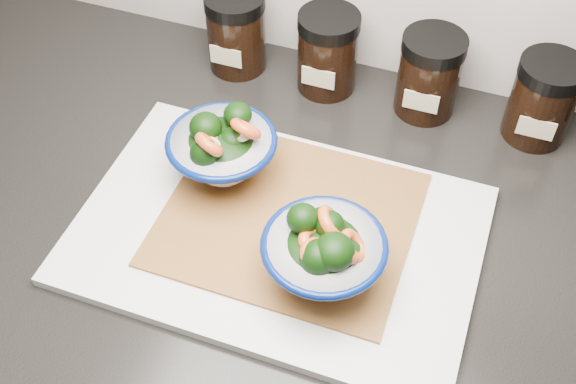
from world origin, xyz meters
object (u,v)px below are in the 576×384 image
(spice_jar_c, at_px, (429,74))
(spice_jar_d, at_px, (543,100))
(bowl_right, at_px, (324,253))
(spice_jar_a, at_px, (236,32))
(spice_jar_b, at_px, (328,52))
(cutting_board, at_px, (277,235))
(bowl_left, at_px, (222,150))

(spice_jar_c, distance_m, spice_jar_d, 0.14)
(bowl_right, relative_size, spice_jar_c, 1.16)
(spice_jar_a, xyz_separation_m, spice_jar_b, (0.13, 0.00, 0.00))
(cutting_board, bearing_deg, bowl_right, -33.15)
(bowl_right, xyz_separation_m, spice_jar_a, (-0.23, 0.32, -0.00))
(bowl_left, distance_m, bowl_right, 0.19)
(spice_jar_b, bearing_deg, spice_jar_a, 180.00)
(bowl_left, bearing_deg, spice_jar_c, 47.54)
(bowl_right, relative_size, spice_jar_a, 1.16)
(spice_jar_b, bearing_deg, spice_jar_c, 0.00)
(bowl_left, bearing_deg, spice_jar_d, 32.31)
(bowl_left, relative_size, bowl_right, 0.99)
(spice_jar_a, bearing_deg, bowl_right, -54.22)
(spice_jar_c, bearing_deg, spice_jar_a, 180.00)
(bowl_left, bearing_deg, spice_jar_b, 74.42)
(spice_jar_b, height_order, spice_jar_c, same)
(cutting_board, height_order, bowl_right, bowl_right)
(bowl_right, xyz_separation_m, spice_jar_b, (-0.10, 0.32, -0.00))
(spice_jar_c, height_order, spice_jar_d, same)
(cutting_board, xyz_separation_m, bowl_left, (-0.09, 0.06, 0.05))
(bowl_left, relative_size, spice_jar_a, 1.15)
(cutting_board, distance_m, spice_jar_b, 0.28)
(bowl_left, xyz_separation_m, spice_jar_a, (-0.07, 0.21, -0.00))
(spice_jar_a, bearing_deg, spice_jar_d, 0.00)
(bowl_left, relative_size, spice_jar_b, 1.15)
(spice_jar_a, relative_size, spice_jar_d, 1.00)
(bowl_right, xyz_separation_m, spice_jar_d, (0.18, 0.32, -0.00))
(spice_jar_c, bearing_deg, spice_jar_b, 180.00)
(spice_jar_c, relative_size, spice_jar_d, 1.00)
(bowl_right, bearing_deg, spice_jar_a, 125.78)
(bowl_right, xyz_separation_m, spice_jar_c, (0.04, 0.32, -0.00))
(bowl_left, bearing_deg, bowl_right, -32.95)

